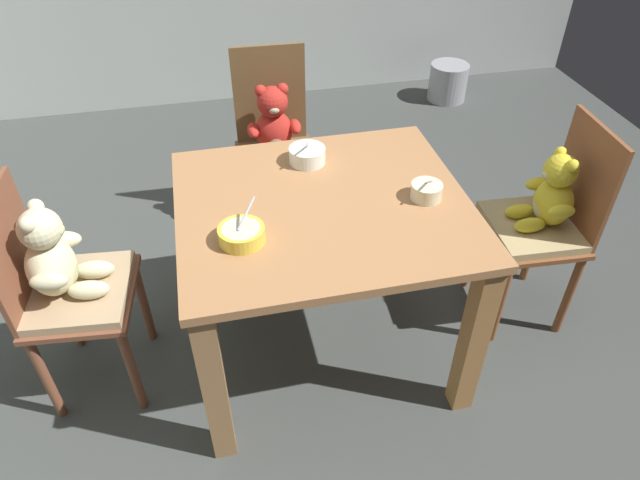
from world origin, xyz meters
TOP-DOWN VIEW (x-y plane):
  - ground_plane at (0.00, 0.00)m, footprint 5.20×5.20m
  - dining_table at (0.00, 0.00)m, footprint 1.03×0.92m
  - teddy_chair_near_left at (-0.94, 0.04)m, footprint 0.41×0.45m
  - teddy_chair_near_right at (0.94, 0.03)m, footprint 0.39×0.42m
  - teddy_chair_far_center at (-0.04, 0.90)m, footprint 0.40×0.39m
  - porridge_bowl_white_far_center at (0.00, 0.28)m, footprint 0.14×0.15m
  - porridge_bowl_yellow_near_left at (-0.30, -0.15)m, footprint 0.15×0.15m
  - porridge_bowl_cream_near_right at (0.36, -0.05)m, footprint 0.11×0.12m
  - metal_pail at (1.46, 2.15)m, footprint 0.28×0.28m

SIDE VIEW (x-z plane):
  - ground_plane at x=0.00m, z-range -0.04..0.00m
  - metal_pail at x=1.46m, z-range 0.00..0.27m
  - teddy_chair_near_right at x=0.94m, z-range 0.08..1.00m
  - teddy_chair_far_center at x=-0.04m, z-range 0.08..1.03m
  - teddy_chair_near_left at x=-0.94m, z-range 0.11..1.01m
  - dining_table at x=0.00m, z-range 0.22..0.98m
  - porridge_bowl_yellow_near_left at x=-0.30m, z-range 0.72..0.85m
  - porridge_bowl_cream_near_right at x=0.36m, z-range 0.73..0.85m
  - porridge_bowl_white_far_center at x=0.00m, z-range 0.73..0.86m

